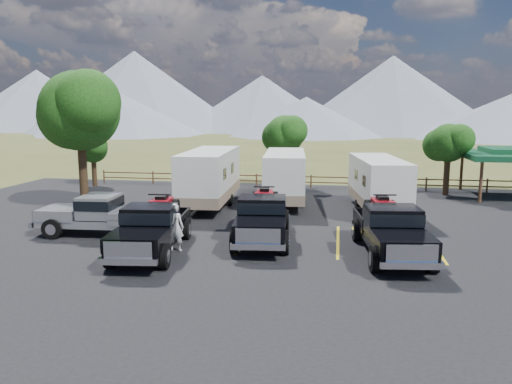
% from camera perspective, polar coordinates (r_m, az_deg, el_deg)
% --- Properties ---
extents(ground, '(320.00, 320.00, 0.00)m').
position_cam_1_polar(ground, '(18.36, 2.95, -8.72)').
color(ground, '#4A5222').
rests_on(ground, ground).
extents(asphalt_lot, '(44.00, 34.00, 0.04)m').
position_cam_1_polar(asphalt_lot, '(21.20, 3.89, -6.14)').
color(asphalt_lot, black).
rests_on(asphalt_lot, ground).
extents(stall_lines, '(12.12, 5.50, 0.01)m').
position_cam_1_polar(stall_lines, '(22.16, 4.15, -5.39)').
color(stall_lines, gold).
rests_on(stall_lines, asphalt_lot).
extents(tree_big_nw, '(5.54, 5.18, 7.84)m').
position_cam_1_polar(tree_big_nw, '(30.07, -19.56, 8.73)').
color(tree_big_nw, black).
rests_on(tree_big_nw, ground).
extents(tree_ne_a, '(3.11, 2.92, 4.76)m').
position_cam_1_polar(tree_ne_a, '(35.12, 21.10, 5.23)').
color(tree_ne_a, black).
rests_on(tree_ne_a, ground).
extents(tree_north, '(3.46, 3.24, 5.25)m').
position_cam_1_polar(tree_north, '(36.60, 3.26, 6.56)').
color(tree_north, black).
rests_on(tree_north, ground).
extents(tree_nw_small, '(2.59, 2.43, 3.85)m').
position_cam_1_polar(tree_nw_small, '(38.86, -18.15, 4.72)').
color(tree_nw_small, black).
rests_on(tree_nw_small, ground).
extents(rail_fence, '(36.12, 0.12, 1.00)m').
position_cam_1_polar(rail_fence, '(36.19, 9.48, 1.27)').
color(rail_fence, brown).
rests_on(rail_fence, ground).
extents(mountain_range, '(209.00, 71.00, 20.00)m').
position_cam_1_polar(mountain_range, '(123.68, 5.13, 10.54)').
color(mountain_range, gray).
rests_on(mountain_range, ground).
extents(rig_left, '(2.82, 6.60, 2.14)m').
position_cam_1_polar(rig_left, '(20.45, -11.78, -3.87)').
color(rig_left, black).
rests_on(rig_left, asphalt_lot).
extents(rig_center, '(2.81, 6.70, 2.18)m').
position_cam_1_polar(rig_center, '(21.82, 0.75, -2.78)').
color(rig_center, black).
rests_on(rig_center, asphalt_lot).
extents(rig_right, '(2.90, 6.75, 2.19)m').
position_cam_1_polar(rig_right, '(20.34, 15.11, -4.02)').
color(rig_right, black).
rests_on(rig_right, asphalt_lot).
extents(trailer_left, '(2.88, 9.47, 3.28)m').
position_cam_1_polar(trailer_left, '(29.21, -5.31, 1.67)').
color(trailer_left, white).
rests_on(trailer_left, asphalt_lot).
extents(trailer_center, '(2.95, 8.99, 3.11)m').
position_cam_1_polar(trailer_center, '(30.01, 3.32, 1.73)').
color(trailer_center, white).
rests_on(trailer_center, asphalt_lot).
extents(trailer_right, '(3.16, 8.67, 3.00)m').
position_cam_1_polar(trailer_right, '(28.35, 13.79, 0.89)').
color(trailer_right, white).
rests_on(trailer_right, asphalt_lot).
extents(pickup_silver, '(6.21, 2.44, 1.83)m').
position_cam_1_polar(pickup_silver, '(23.68, -17.03, -2.45)').
color(pickup_silver, '#92949A').
rests_on(pickup_silver, asphalt_lot).
extents(person_a, '(0.74, 0.51, 1.95)m').
position_cam_1_polar(person_a, '(20.40, -9.22, -3.99)').
color(person_a, silver).
rests_on(person_a, asphalt_lot).
extents(person_b, '(0.95, 0.95, 1.55)m').
position_cam_1_polar(person_b, '(21.22, -12.23, -4.10)').
color(person_b, slate).
rests_on(person_b, asphalt_lot).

